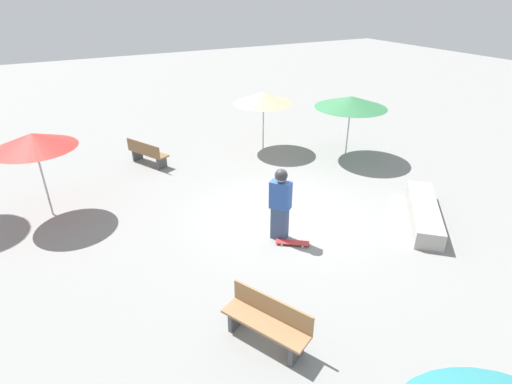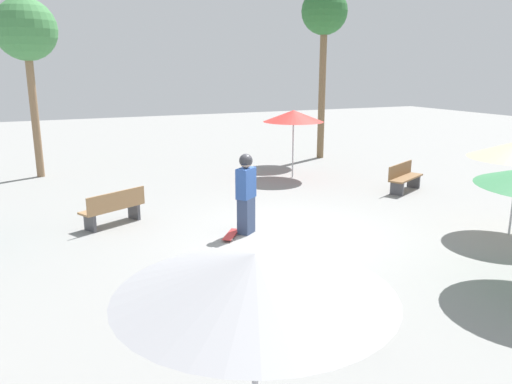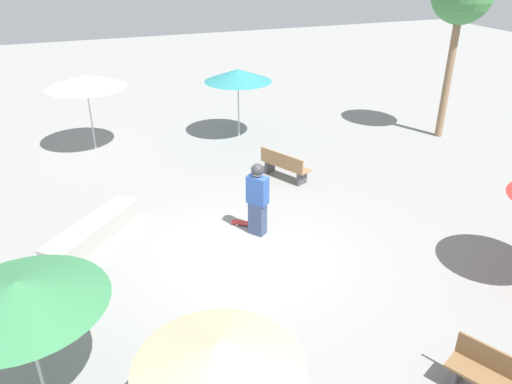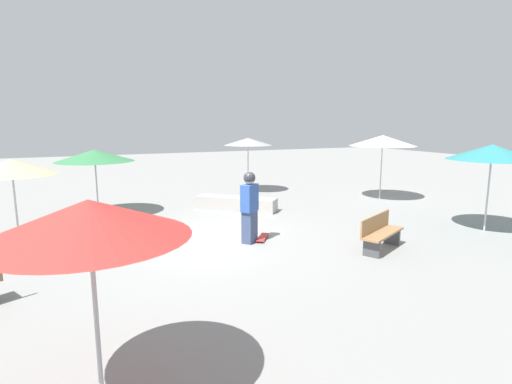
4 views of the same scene
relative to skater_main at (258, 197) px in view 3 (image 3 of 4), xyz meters
name	(u,v)px [view 3 (image 3 of 4)]	position (x,y,z in m)	size (l,w,h in m)	color
ground_plane	(246,252)	(-0.55, -0.71, -0.99)	(60.00, 60.00, 0.00)	gray
skater_main	(258,197)	(0.00, 0.00, 0.00)	(0.51, 0.55, 1.84)	#38476B
skateboard	(247,224)	(-0.12, 0.42, -0.93)	(0.76, 0.64, 0.07)	red
concrete_ledge	(93,231)	(-3.75, 1.10, -0.76)	(2.43, 2.57, 0.46)	#A8A39E
bench_near	(502,383)	(1.68, -6.00, -0.57)	(1.10, 1.63, 0.85)	#47474C
bench_far	(284,166)	(1.85, 2.65, -0.57)	(1.11, 1.63, 0.85)	#47474C
shade_umbrella_green	(18,293)	(-4.84, -3.38, 1.00)	(2.48, 2.48, 2.19)	#B7B7BC
shade_umbrella_teal	(238,75)	(1.74, 6.54, 1.25)	(2.35, 2.35, 2.46)	#B7B7BC
shade_umbrella_tan	(218,355)	(-2.55, -5.43, 0.96)	(2.16, 2.16, 2.15)	#B7B7BC
shade_umbrella_white	(85,81)	(-3.25, 7.13, 1.35)	(2.56, 2.56, 2.55)	#B7B7BC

